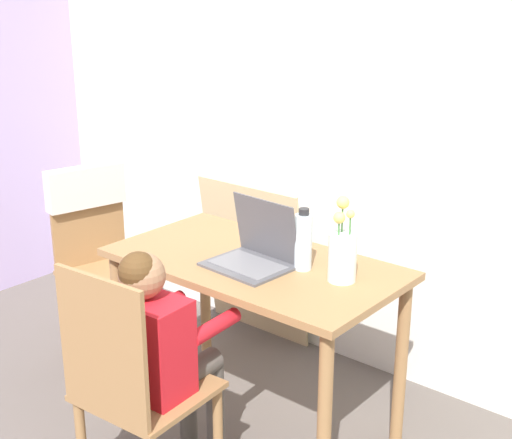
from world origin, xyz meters
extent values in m
cube|color=silver|center=(0.00, 2.23, 1.25)|extent=(6.40, 0.05, 2.50)
cube|color=olive|center=(-0.14, 1.48, 0.73)|extent=(1.16, 0.63, 0.03)
cylinder|color=olive|center=(-0.67, 1.21, 0.36)|extent=(0.05, 0.05, 0.71)
cylinder|color=olive|center=(0.39, 1.21, 0.36)|extent=(0.05, 0.05, 0.71)
cylinder|color=olive|center=(-0.67, 1.74, 0.36)|extent=(0.05, 0.05, 0.71)
cylinder|color=olive|center=(0.39, 1.74, 0.36)|extent=(0.05, 0.05, 0.71)
cube|color=olive|center=(-0.13, 0.90, 0.43)|extent=(0.43, 0.43, 0.02)
cube|color=olive|center=(-0.12, 0.71, 0.68)|extent=(0.38, 0.05, 0.49)
cylinder|color=olive|center=(0.02, 1.08, 0.21)|extent=(0.04, 0.04, 0.42)
cylinder|color=olive|center=(-0.32, 1.06, 0.21)|extent=(0.04, 0.04, 0.42)
cube|color=olive|center=(-1.05, 1.47, 0.43)|extent=(0.48, 0.48, 0.02)
cube|color=olive|center=(-1.24, 1.51, 0.68)|extent=(0.10, 0.38, 0.49)
cylinder|color=olive|center=(-0.92, 1.27, 0.21)|extent=(0.04, 0.04, 0.42)
cylinder|color=olive|center=(-0.85, 1.60, 0.21)|extent=(0.04, 0.04, 0.42)
cylinder|color=olive|center=(-1.26, 1.34, 0.21)|extent=(0.04, 0.04, 0.42)
cylinder|color=olive|center=(-1.19, 1.68, 0.21)|extent=(0.04, 0.04, 0.42)
cube|color=beige|center=(-1.24, 1.51, 0.83)|extent=(0.16, 0.40, 0.20)
cube|color=red|center=(-0.13, 0.90, 0.61)|extent=(0.32, 0.20, 0.34)
sphere|color=#936B4C|center=(-0.13, 0.90, 0.86)|extent=(0.16, 0.16, 0.16)
sphere|color=#4C3319|center=(-0.13, 0.88, 0.88)|extent=(0.13, 0.13, 0.13)
cylinder|color=#4C4742|center=(-0.08, 1.04, 0.45)|extent=(0.11, 0.29, 0.09)
cylinder|color=#4C4742|center=(-0.21, 1.03, 0.45)|extent=(0.11, 0.29, 0.09)
cylinder|color=#4C4742|center=(-0.09, 1.18, 0.22)|extent=(0.07, 0.07, 0.44)
cylinder|color=#4C4742|center=(-0.22, 1.17, 0.22)|extent=(0.07, 0.07, 0.44)
cylinder|color=red|center=(-0.02, 1.12, 0.63)|extent=(0.07, 0.24, 0.06)
cylinder|color=red|center=(-0.28, 1.10, 0.63)|extent=(0.07, 0.24, 0.06)
cube|color=#4C4C51|center=(-0.11, 1.41, 0.75)|extent=(0.33, 0.27, 0.01)
cube|color=slate|center=(-0.11, 1.41, 0.75)|extent=(0.28, 0.19, 0.00)
cube|color=#4C4C51|center=(-0.10, 1.51, 0.87)|extent=(0.31, 0.07, 0.24)
cube|color=silver|center=(-0.10, 1.51, 0.87)|extent=(0.28, 0.06, 0.21)
cylinder|color=silver|center=(0.24, 1.53, 0.83)|extent=(0.10, 0.10, 0.18)
cylinder|color=#3D7A38|center=(0.26, 1.54, 0.89)|extent=(0.01, 0.01, 0.22)
sphere|color=#EFDB66|center=(0.26, 1.54, 1.00)|extent=(0.03, 0.03, 0.03)
cylinder|color=#3D7A38|center=(0.22, 1.54, 0.91)|extent=(0.01, 0.01, 0.26)
sphere|color=#EFDB66|center=(0.22, 1.54, 1.03)|extent=(0.05, 0.05, 0.05)
cylinder|color=#3D7A38|center=(0.23, 1.51, 0.88)|extent=(0.01, 0.01, 0.21)
sphere|color=#EFDB66|center=(0.23, 1.51, 0.99)|extent=(0.04, 0.04, 0.04)
cylinder|color=silver|center=(0.06, 1.53, 0.85)|extent=(0.07, 0.07, 0.22)
cylinder|color=#262628|center=(0.06, 1.53, 0.97)|extent=(0.04, 0.04, 0.02)
cube|color=tan|center=(-0.67, 2.11, 0.41)|extent=(0.64, 0.13, 0.83)
camera|label=1|loc=(1.54, -0.52, 1.77)|focal=50.00mm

